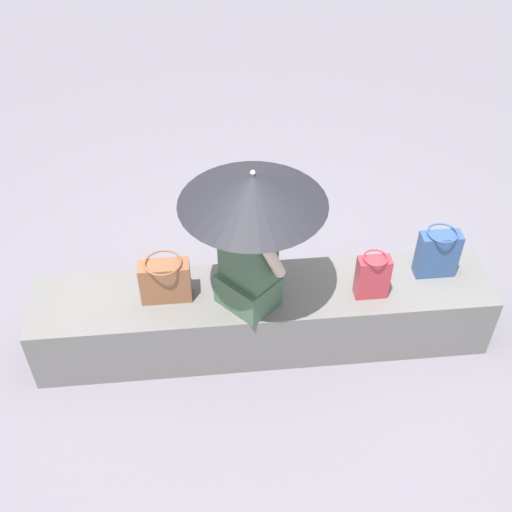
{
  "coord_description": "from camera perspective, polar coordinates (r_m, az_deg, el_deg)",
  "views": [
    {
      "loc": [
        0.33,
        2.91,
        3.42
      ],
      "look_at": [
        0.05,
        0.05,
        0.83
      ],
      "focal_mm": 44.47,
      "sensor_mm": 36.0,
      "label": 1
    }
  ],
  "objects": [
    {
      "name": "tote_bag_canvas",
      "position": [
        4.08,
        10.44,
        -1.81
      ],
      "size": [
        0.21,
        0.16,
        0.32
      ],
      "color": "#B2333D",
      "rests_on": "stone_bench"
    },
    {
      "name": "stone_bench",
      "position": [
        4.32,
        0.66,
        -5.36
      ],
      "size": [
        3.03,
        0.57,
        0.48
      ],
      "primitive_type": "cube",
      "color": "slate",
      "rests_on": "ground"
    },
    {
      "name": "parasol",
      "position": [
        3.5,
        -0.29,
        6.0
      ],
      "size": [
        0.85,
        0.85,
        1.01
      ],
      "color": "#B7B7BC",
      "rests_on": "stone_bench"
    },
    {
      "name": "handbag_black",
      "position": [
        4.04,
        -8.17,
        -2.16
      ],
      "size": [
        0.32,
        0.24,
        0.31
      ],
      "color": "brown",
      "rests_on": "stone_bench"
    },
    {
      "name": "ground_plane",
      "position": [
        4.5,
        0.63,
        -7.43
      ],
      "size": [
        14.0,
        14.0,
        0.0
      ],
      "primitive_type": "plane",
      "color": "slate"
    },
    {
      "name": "shoulder_bag_spare",
      "position": [
        4.32,
        16.02,
        0.25
      ],
      "size": [
        0.27,
        0.2,
        0.35
      ],
      "color": "#335184",
      "rests_on": "stone_bench"
    },
    {
      "name": "person_seated",
      "position": [
        3.81,
        -0.74,
        -0.09
      ],
      "size": [
        0.46,
        0.48,
        0.9
      ],
      "color": "#47664C",
      "rests_on": "stone_bench"
    }
  ]
}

